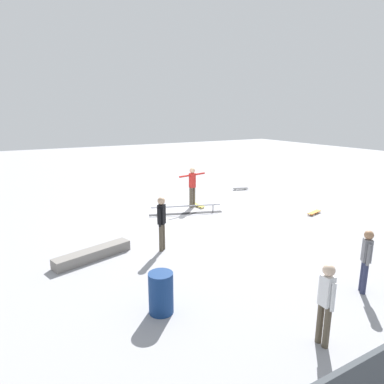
# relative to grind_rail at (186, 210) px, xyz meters

# --- Properties ---
(ground_plane) EXTENTS (60.00, 60.00, 0.00)m
(ground_plane) POSITION_rel_grind_rail_xyz_m (0.60, 0.44, -0.15)
(ground_plane) COLOR #9E9EA3
(grind_rail) EXTENTS (2.90, 1.16, 0.34)m
(grind_rail) POSITION_rel_grind_rail_xyz_m (0.00, 0.00, 0.00)
(grind_rail) COLOR black
(grind_rail) RESTS_ON ground_plane
(skate_ledge) EXTENTS (2.25, 1.02, 0.28)m
(skate_ledge) POSITION_rel_grind_rail_xyz_m (4.29, 2.53, -0.01)
(skate_ledge) COLOR gray
(skate_ledge) RESTS_ON ground_plane
(skater_main) EXTENTS (1.37, 0.36, 1.72)m
(skater_main) POSITION_rel_grind_rail_xyz_m (-0.69, -0.72, 0.85)
(skater_main) COLOR brown
(skater_main) RESTS_ON ground_plane
(skateboard_main) EXTENTS (0.32, 0.82, 0.09)m
(skateboard_main) POSITION_rel_grind_rail_xyz_m (-0.92, -0.65, -0.07)
(skateboard_main) COLOR yellow
(skateboard_main) RESTS_ON ground_plane
(bystander_white_shirt) EXTENTS (0.21, 0.34, 1.52)m
(bystander_white_shirt) POSITION_rel_grind_rail_xyz_m (1.62, 8.07, 0.71)
(bystander_white_shirt) COLOR brown
(bystander_white_shirt) RESTS_ON ground_plane
(bystander_grey_shirt) EXTENTS (0.26, 0.30, 1.47)m
(bystander_grey_shirt) POSITION_rel_grind_rail_xyz_m (-0.63, 7.30, 0.69)
(bystander_grey_shirt) COLOR #2D3351
(bystander_grey_shirt) RESTS_ON ground_plane
(bystander_black_shirt) EXTENTS (0.32, 0.30, 1.62)m
(bystander_black_shirt) POSITION_rel_grind_rail_xyz_m (2.35, 2.90, 0.77)
(bystander_black_shirt) COLOR brown
(bystander_black_shirt) RESTS_ON ground_plane
(loose_skateboard_orange) EXTENTS (0.82, 0.40, 0.09)m
(loose_skateboard_orange) POSITION_rel_grind_rail_xyz_m (-4.49, 2.57, -0.07)
(loose_skateboard_orange) COLOR orange
(loose_skateboard_orange) RESTS_ON ground_plane
(loose_skateboard_black) EXTENTS (0.82, 0.44, 0.09)m
(loose_skateboard_black) POSITION_rel_grind_rail_xyz_m (-4.56, -2.38, -0.07)
(loose_skateboard_black) COLOR black
(loose_skateboard_black) RESTS_ON ground_plane
(trash_bin) EXTENTS (0.50, 0.50, 0.86)m
(trash_bin) POSITION_rel_grind_rail_xyz_m (3.67, 5.80, 0.29)
(trash_bin) COLOR navy
(trash_bin) RESTS_ON ground_plane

